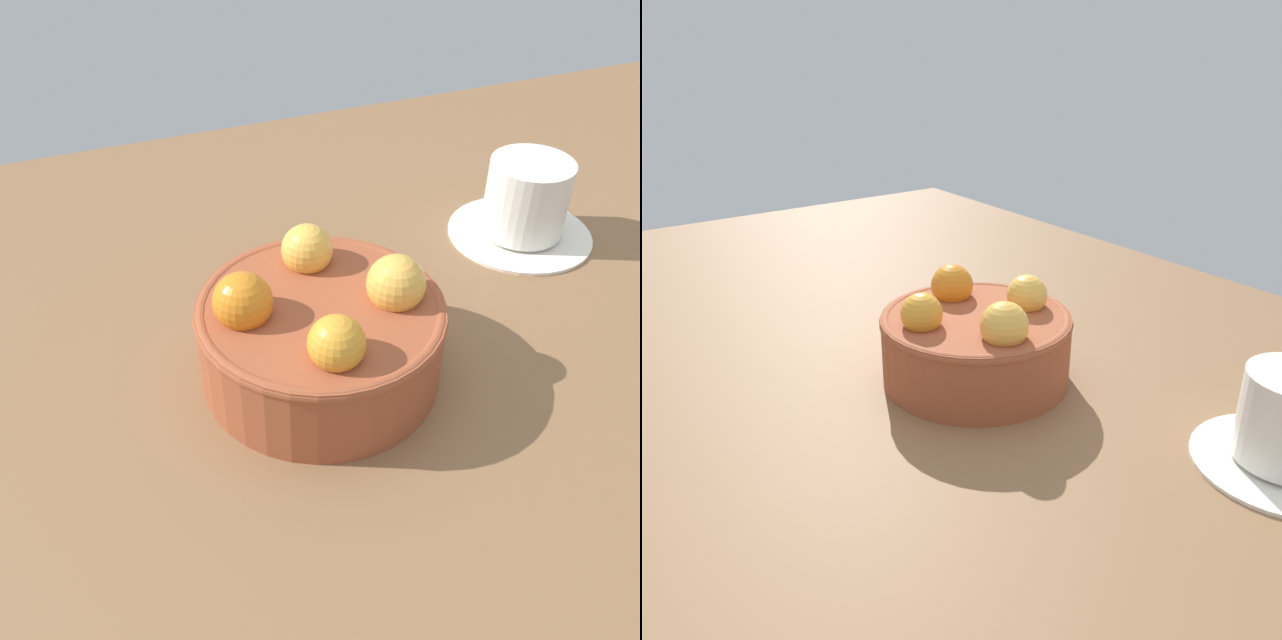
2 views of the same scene
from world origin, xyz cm
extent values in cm
cube|color=brown|center=(0.00, 0.00, -1.64)|extent=(137.73, 81.87, 3.27)
cylinder|color=#9E4C2D|center=(0.00, 0.00, 3.02)|extent=(16.40, 16.40, 6.03)
torus|color=#9E4C2D|center=(0.00, 0.00, 5.63)|extent=(16.60, 16.60, 1.00)
sphere|color=gold|center=(0.91, 4.90, 7.06)|extent=(3.53, 3.53, 3.53)
sphere|color=#F2B247|center=(-4.90, 0.91, 7.06)|extent=(3.94, 3.94, 3.94)
sphere|color=#F3B547|center=(-0.91, -4.90, 7.06)|extent=(3.62, 3.62, 3.62)
sphere|color=orange|center=(4.90, -0.91, 7.06)|extent=(3.90, 3.90, 3.90)
cylinder|color=white|center=(-22.94, -10.02, 0.30)|extent=(12.59, 12.59, 0.60)
cylinder|color=white|center=(-22.94, -10.02, 3.86)|extent=(7.10, 7.10, 6.53)
camera|label=1|loc=(13.16, 33.62, 34.78)|focal=40.00mm
camera|label=2|loc=(-40.38, 30.46, 27.71)|focal=36.13mm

